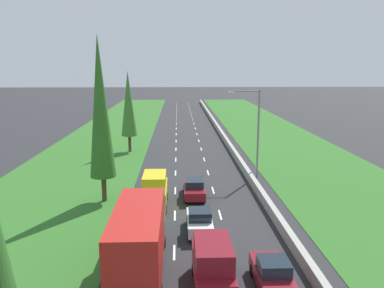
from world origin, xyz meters
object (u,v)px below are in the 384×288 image
Objects in this scene: yellow_van_left_lane at (155,190)px; maroon_hatchback_right_lane at (272,274)px; poplar_tree_second at (100,108)px; poplar_tree_third at (128,104)px; maroon_van_centre_lane at (213,267)px; white_hatchback_centre_lane at (199,221)px; maroon_sedan_centre_lane at (194,188)px; red_box_truck_left_lane at (140,239)px; street_light_mast at (255,127)px.

maroon_hatchback_right_lane is (6.68, -12.14, -0.56)m from yellow_van_left_lane.
yellow_van_left_lane is 0.35× the size of poplar_tree_second.
poplar_tree_second is 1.30× the size of poplar_tree_third.
maroon_van_centre_lane reaches higher than white_hatchback_centre_lane.
maroon_hatchback_right_lane is at bearing -76.64° from maroon_sedan_centre_lane.
poplar_tree_second is (-4.21, 12.15, 5.80)m from red_box_truck_left_lane.
street_light_mast is at bearing 73.42° from maroon_van_centre_lane.
maroon_hatchback_right_lane is 21.01m from street_light_mast.
maroon_hatchback_right_lane is 0.36× the size of poplar_tree_third.
poplar_tree_second reaches higher than maroon_hatchback_right_lane.
poplar_tree_third is (-7.89, 25.89, 5.56)m from white_hatchback_centre_lane.
red_box_truck_left_lane is (-3.76, 1.63, 0.78)m from maroon_van_centre_lane.
white_hatchback_centre_lane is at bearing -40.50° from poplar_tree_second.
white_hatchback_centre_lane is 0.36× the size of poplar_tree_third.
maroon_hatchback_right_lane is at bearing -61.17° from yellow_van_left_lane.
white_hatchback_centre_lane is (3.34, -5.14, -0.56)m from yellow_van_left_lane.
maroon_van_centre_lane reaches higher than maroon_hatchback_right_lane.
red_box_truck_left_lane reaches higher than white_hatchback_centre_lane.
maroon_van_centre_lane is 21.73m from street_light_mast.
yellow_van_left_lane is at bearing 118.83° from maroon_hatchback_right_lane.
red_box_truck_left_lane is at bearing -105.03° from maroon_sedan_centre_lane.
yellow_van_left_lane is at bearing -77.64° from poplar_tree_third.
poplar_tree_second reaches higher than maroon_van_centre_lane.
street_light_mast is (14.24, -12.57, -1.17)m from poplar_tree_third.
poplar_tree_third reaches higher than yellow_van_left_lane.
yellow_van_left_lane is at bearing 123.02° from white_hatchback_centre_lane.
street_light_mast is (9.87, 18.87, 3.05)m from red_box_truck_left_lane.
white_hatchback_centre_lane is 27.63m from poplar_tree_third.
white_hatchback_centre_lane is 15.40m from street_light_mast.
maroon_van_centre_lane is 34.42m from poplar_tree_third.
street_light_mast reaches higher than maroon_hatchback_right_lane.
white_hatchback_centre_lane is 0.87× the size of maroon_sedan_centre_lane.
maroon_van_centre_lane is 1.09× the size of maroon_sedan_centre_lane.
red_box_truck_left_lane is at bearing 168.03° from maroon_hatchback_right_lane.
street_light_mast is (14.08, 6.72, -2.75)m from poplar_tree_second.
white_hatchback_centre_lane is at bearing 115.52° from maroon_hatchback_right_lane.
street_light_mast is at bearing 62.40° from red_box_truck_left_lane.
maroon_van_centre_lane is at bearing -88.78° from maroon_sedan_centre_lane.
maroon_van_centre_lane is at bearing -176.76° from maroon_hatchback_right_lane.
poplar_tree_third is (-0.16, 19.29, -1.58)m from poplar_tree_second.
maroon_van_centre_lane reaches higher than maroon_sedan_centre_lane.
maroon_hatchback_right_lane reaches higher than maroon_sedan_centre_lane.
poplar_tree_third reaches higher than white_hatchback_centre_lane.
maroon_sedan_centre_lane is at bearing 91.22° from maroon_van_centre_lane.
poplar_tree_second reaches higher than maroon_sedan_centre_lane.
yellow_van_left_lane reaches higher than maroon_sedan_centre_lane.
maroon_hatchback_right_lane is (3.34, -7.00, 0.00)m from white_hatchback_centre_lane.
poplar_tree_second is at bearing 129.14° from maroon_hatchback_right_lane.
red_box_truck_left_lane is 2.41× the size of white_hatchback_centre_lane.
red_box_truck_left_lane is at bearing -82.08° from poplar_tree_third.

